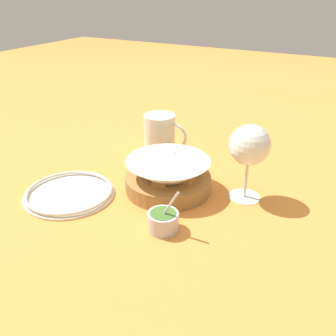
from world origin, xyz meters
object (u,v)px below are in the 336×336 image
object	(u,v)px
beer_mug	(160,135)
side_plate	(69,193)
food_basket	(168,177)
wine_glass	(250,147)
sauce_cup	(163,220)

from	to	relation	value
beer_mug	side_plate	xyz separation A→B (m)	(-0.06, -0.32, -0.04)
food_basket	wine_glass	size ratio (longest dim) A/B	1.15
food_basket	sauce_cup	distance (m)	0.16
food_basket	sauce_cup	world-z (taller)	sauce_cup
beer_mug	side_plate	size ratio (longest dim) A/B	0.63
wine_glass	beer_mug	xyz separation A→B (m)	(-0.30, 0.13, -0.07)
wine_glass	food_basket	bearing A→B (deg)	-162.24
beer_mug	wine_glass	bearing A→B (deg)	-23.24
wine_glass	sauce_cup	bearing A→B (deg)	-117.15
wine_glass	side_plate	world-z (taller)	wine_glass
sauce_cup	beer_mug	world-z (taller)	beer_mug
sauce_cup	beer_mug	xyz separation A→B (m)	(-0.20, 0.33, 0.03)
beer_mug	side_plate	distance (m)	0.33
food_basket	beer_mug	bearing A→B (deg)	124.44
sauce_cup	side_plate	size ratio (longest dim) A/B	0.46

